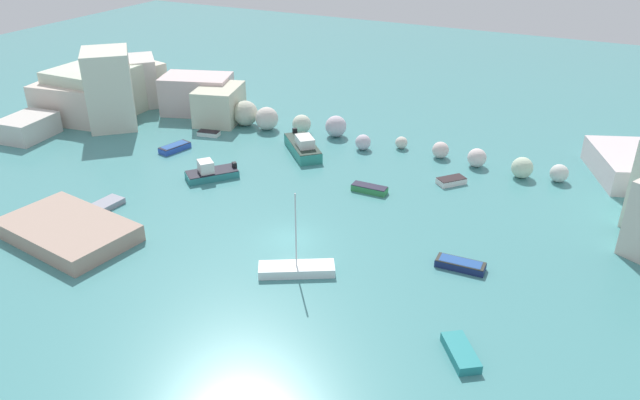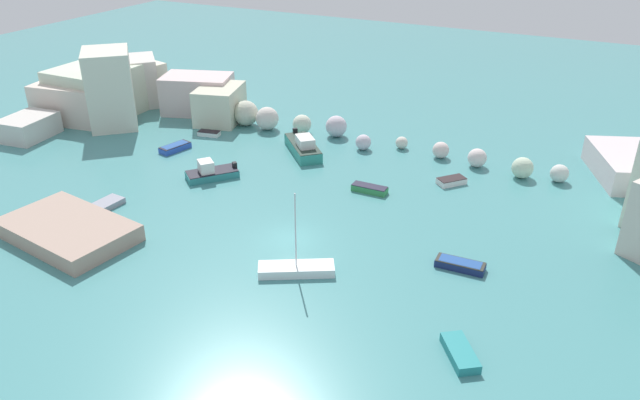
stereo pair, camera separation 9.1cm
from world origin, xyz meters
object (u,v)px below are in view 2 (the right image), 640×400
moored_boat_4 (370,189)px  moored_boat_10 (175,147)px  moored_boat_3 (296,269)px  moored_boat_8 (303,147)px  stone_dock (68,230)px  moored_boat_6 (75,250)px  moored_boat_7 (104,205)px  moored_boat_5 (211,172)px  moored_boat_0 (460,353)px  moored_boat_1 (209,133)px  moored_boat_9 (451,181)px  moored_boat_2 (460,265)px

moored_boat_4 → moored_boat_10: size_ratio=0.92×
moored_boat_3 → moored_boat_8: size_ratio=0.99×
moored_boat_3 → stone_dock: bearing=-18.3°
moored_boat_8 → moored_boat_10: size_ratio=1.82×
moored_boat_6 → moored_boat_7: (-3.21, 6.10, -0.04)m
moored_boat_3 → moored_boat_7: 18.40m
stone_dock → moored_boat_3: (17.22, 3.47, -0.29)m
stone_dock → moored_boat_5: (3.19, 13.32, -0.08)m
moored_boat_5 → moored_boat_6: moored_boat_5 is taller
moored_boat_0 → moored_boat_1: size_ratio=1.35×
stone_dock → moored_boat_3: size_ratio=1.64×
stone_dock → moored_boat_0: (29.22, 0.28, -0.35)m
moored_boat_5 → moored_boat_1: bearing=-103.5°
moored_boat_3 → moored_boat_4: bearing=-118.1°
moored_boat_1 → moored_boat_9: 25.82m
moored_boat_4 → moored_boat_2: bearing=-39.3°
moored_boat_0 → moored_boat_5: bearing=27.7°
moored_boat_1 → moored_boat_8: moored_boat_8 is taller
moored_boat_1 → moored_boat_3: size_ratio=0.40×
moored_boat_3 → moored_boat_8: moored_boat_3 is taller
moored_boat_4 → moored_boat_9: moored_boat_4 is taller
moored_boat_0 → moored_boat_1: (-32.42, 21.54, -0.04)m
moored_boat_1 → moored_boat_2: bearing=145.7°
moored_boat_9 → moored_boat_7: bearing=-13.8°
stone_dock → moored_boat_7: bearing=103.4°
moored_boat_0 → moored_boat_4: moored_boat_4 is taller
moored_boat_8 → moored_boat_9: (14.77, -0.23, -0.42)m
moored_boat_1 → moored_boat_5: (6.40, -8.51, 0.30)m
moored_boat_4 → moored_boat_8: (-9.01, 4.92, 0.41)m
stone_dock → moored_boat_1: bearing=98.4°
moored_boat_5 → moored_boat_9: (19.42, 8.43, -0.27)m
moored_boat_5 → moored_boat_7: size_ratio=1.46×
moored_boat_0 → moored_boat_1: 38.93m
stone_dock → moored_boat_7: (-1.13, 4.75, -0.40)m
moored_boat_1 → moored_boat_7: bearing=85.8°
moored_boat_1 → moored_boat_7: moored_boat_1 is taller
moored_boat_1 → moored_boat_4: bearing=155.5°
stone_dock → moored_boat_1: (-3.21, 21.82, -0.38)m
moored_boat_8 → moored_boat_6: bearing=-57.3°
moored_boat_0 → moored_boat_3: 12.41m
moored_boat_5 → moored_boat_2: bearing=119.1°
moored_boat_6 → moored_boat_10: (-5.86, 18.37, 0.05)m
moored_boat_3 → moored_boat_5: size_ratio=1.27×
moored_boat_9 → moored_boat_6: bearing=-1.0°
moored_boat_3 → moored_boat_0: bearing=135.5°
moored_boat_7 → moored_boat_10: (-2.65, 12.27, 0.09)m
stone_dock → moored_boat_10: bearing=102.5°
stone_dock → moored_boat_2: (26.86, 8.97, -0.33)m
moored_boat_1 → moored_boat_0: bearing=135.3°
moored_boat_6 → moored_boat_9: moored_boat_9 is taller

